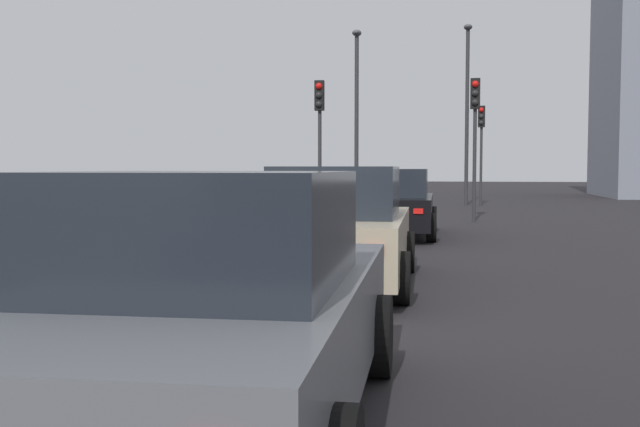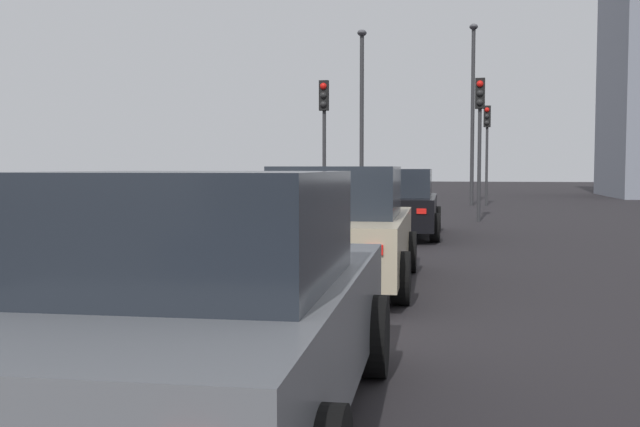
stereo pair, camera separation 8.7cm
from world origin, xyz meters
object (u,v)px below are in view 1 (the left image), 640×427
at_px(traffic_light_near_left, 481,134).
at_px(street_lamp_far, 467,100).
at_px(traffic_light_far_left, 475,119).
at_px(street_lamp_kerbside, 357,103).
at_px(traffic_light_near_right, 319,120).
at_px(car_beige_second, 339,229).
at_px(car_grey_third, 206,310).
at_px(car_black_lead, 392,204).

distance_m(traffic_light_near_left, street_lamp_far, 1.62).
relative_size(traffic_light_far_left, street_lamp_kerbside, 0.61).
height_order(traffic_light_near_left, street_lamp_far, street_lamp_far).
distance_m(traffic_light_near_left, traffic_light_near_right, 11.30).
bearing_deg(car_beige_second, traffic_light_near_left, -8.78).
bearing_deg(street_lamp_kerbside, car_grey_third, -174.40).
distance_m(car_black_lead, car_grey_third, 13.40).
bearing_deg(traffic_light_near_left, car_grey_third, 2.17).
relative_size(car_black_lead, street_lamp_far, 0.61).
bearing_deg(traffic_light_far_left, street_lamp_far, -175.59).
xyz_separation_m(car_black_lead, street_lamp_kerbside, (11.27, 2.39, 3.36)).
bearing_deg(traffic_light_near_right, car_black_lead, 28.75).
bearing_deg(car_beige_second, car_black_lead, -2.78).
distance_m(traffic_light_near_left, street_lamp_kerbside, 6.01).
distance_m(car_grey_third, traffic_light_near_left, 28.20).
xyz_separation_m(car_grey_third, street_lamp_kerbside, (24.67, 2.42, 3.36)).
relative_size(car_black_lead, traffic_light_far_left, 1.11).
height_order(street_lamp_kerbside, street_lamp_far, street_lamp_far).
distance_m(car_grey_third, traffic_light_far_left, 18.69).
bearing_deg(car_grey_third, traffic_light_near_left, -7.17).
xyz_separation_m(traffic_light_near_left, street_lamp_kerbside, (-3.34, 4.88, 1.09)).
bearing_deg(street_lamp_far, street_lamp_kerbside, 130.25).
bearing_deg(car_grey_third, traffic_light_near_right, 6.22).
xyz_separation_m(car_grey_third, traffic_light_near_left, (28.01, -2.46, 2.27)).
xyz_separation_m(car_black_lead, traffic_light_far_left, (5.05, -2.01, 2.30)).
distance_m(car_black_lead, traffic_light_near_left, 14.99).
xyz_separation_m(traffic_light_near_left, traffic_light_near_right, (-10.08, 5.10, 0.01)).
distance_m(car_beige_second, traffic_light_far_left, 13.02).
relative_size(car_black_lead, car_grey_third, 1.07).
relative_size(car_beige_second, traffic_light_near_left, 1.07).
bearing_deg(traffic_light_near_left, car_beige_second, 0.59).
relative_size(car_beige_second, street_lamp_kerbside, 0.65).
xyz_separation_m(traffic_light_near_right, street_lamp_far, (10.36, -4.50, 1.46)).
bearing_deg(car_beige_second, street_lamp_far, -7.18).
bearing_deg(car_black_lead, street_lamp_far, -8.68).
bearing_deg(street_lamp_far, traffic_light_near_left, -115.08).
height_order(car_beige_second, traffic_light_far_left, traffic_light_far_left).
distance_m(street_lamp_kerbside, street_lamp_far, 5.61).
height_order(car_beige_second, car_grey_third, car_beige_second).
bearing_deg(street_lamp_kerbside, car_black_lead, -168.03).
bearing_deg(car_beige_second, car_grey_third, 178.89).
relative_size(car_black_lead, car_beige_second, 1.04).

